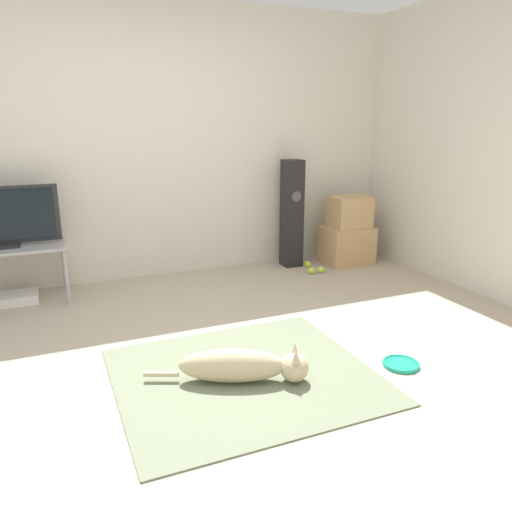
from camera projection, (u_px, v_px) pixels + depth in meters
The scene contains 12 objects.
ground_plane at pixel (216, 369), 3.09m from camera, with size 12.00×12.00×0.00m, color #B2A38E.
wall_back at pixel (140, 144), 4.61m from camera, with size 8.00×0.06×2.55m.
area_rug at pixel (245, 376), 3.00m from camera, with size 1.50×1.35×0.01m.
dog at pixel (244, 366), 2.90m from camera, with size 0.90×0.45×0.22m.
frisbee at pixel (401, 364), 3.12m from camera, with size 0.23×0.23×0.03m.
cardboard_box_lower at pixel (346, 245), 5.31m from camera, with size 0.50×0.39×0.40m.
cardboard_box_upper at pixel (349, 212), 5.20m from camera, with size 0.40×0.31×0.32m.
floor_speaker at pixel (292, 214), 5.14m from camera, with size 0.19×0.19×1.10m.
tennis_ball_by_boxes at pixel (308, 264), 5.20m from camera, with size 0.07×0.07×0.07m.
tennis_ball_near_speaker at pixel (321, 270), 5.01m from camera, with size 0.07×0.07×0.07m.
tennis_ball_loose_on_carpet at pixel (311, 270), 4.98m from camera, with size 0.07×0.07×0.07m.
game_console at pixel (18, 298), 4.21m from camera, with size 0.31×0.26×0.08m.
Camera 1 is at (-0.87, -2.67, 1.50)m, focal length 35.00 mm.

